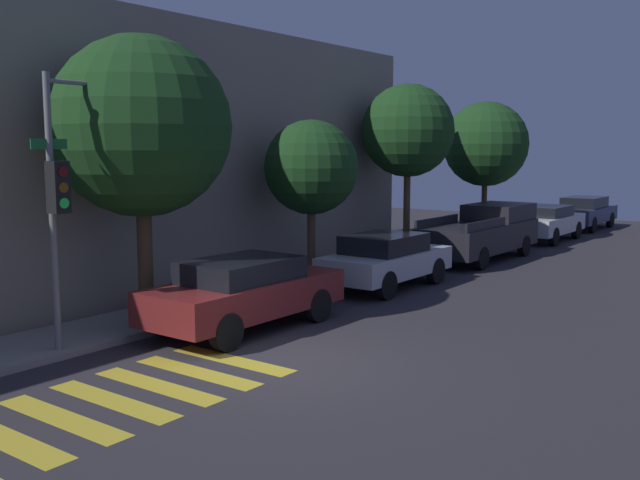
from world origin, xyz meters
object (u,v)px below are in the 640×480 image
at_px(sedan_near_corner, 245,291).
at_px(pickup_truck, 483,232).
at_px(traffic_light_pole, 72,170).
at_px(tree_midblock, 311,168).
at_px(tree_far_end, 408,131).
at_px(sedan_middle, 386,259).
at_px(tree_near_corner, 141,127).
at_px(sedan_far_end, 545,222).
at_px(sedan_tail_of_row, 585,212).
at_px(tree_behind_truck, 486,144).

bearing_deg(sedan_near_corner, pickup_truck, 0.00).
bearing_deg(traffic_light_pole, pickup_truck, -4.85).
height_order(traffic_light_pole, tree_midblock, traffic_light_pole).
bearing_deg(traffic_light_pole, tree_far_end, 2.38).
height_order(sedan_near_corner, tree_far_end, tree_far_end).
distance_m(sedan_middle, tree_near_corner, 7.63).
xyz_separation_m(tree_near_corner, tree_far_end, (10.86, -0.00, 0.14)).
height_order(sedan_far_end, sedan_tail_of_row, sedan_tail_of_row).
height_order(sedan_middle, tree_near_corner, tree_near_corner).
distance_m(traffic_light_pole, sedan_tail_of_row, 26.50).
distance_m(traffic_light_pole, tree_near_corner, 2.23).
xyz_separation_m(tree_near_corner, tree_behind_truck, (17.03, 0.00, -0.25)).
bearing_deg(sedan_near_corner, sedan_far_end, 0.00).
height_order(tree_near_corner, tree_behind_truck, tree_near_corner).
distance_m(sedan_middle, tree_behind_truck, 11.03).
height_order(sedan_tail_of_row, tree_far_end, tree_far_end).
xyz_separation_m(sedan_near_corner, sedan_tail_of_row, (23.28, 0.00, 0.00)).
relative_size(sedan_near_corner, pickup_truck, 0.79).
distance_m(sedan_near_corner, tree_near_corner, 3.94).
xyz_separation_m(sedan_middle, tree_midblock, (-0.92, 1.80, 2.42)).
bearing_deg(sedan_far_end, sedan_middle, 180.00).
distance_m(tree_far_end, tree_behind_truck, 6.18).
distance_m(tree_near_corner, tree_far_end, 10.86).
distance_m(traffic_light_pole, pickup_truck, 15.18).
relative_size(traffic_light_pole, sedan_middle, 1.19).
bearing_deg(tree_near_corner, traffic_light_pole, -165.09).
height_order(traffic_light_pole, tree_far_end, tree_far_end).
relative_size(pickup_truck, sedan_tail_of_row, 1.23).
bearing_deg(traffic_light_pole, sedan_tail_of_row, -2.75).
bearing_deg(sedan_tail_of_row, tree_near_corner, 175.76).
height_order(sedan_far_end, tree_behind_truck, tree_behind_truck).
distance_m(sedan_tail_of_row, tree_near_corner, 24.63).
relative_size(sedan_near_corner, sedan_middle, 1.07).
xyz_separation_m(sedan_middle, tree_near_corner, (-6.61, 1.80, 3.36)).
xyz_separation_m(sedan_far_end, tree_midblock, (-13.31, 1.80, 2.42)).
bearing_deg(tree_midblock, sedan_tail_of_row, -5.52).
distance_m(sedan_tail_of_row, tree_far_end, 14.03).
height_order(sedan_middle, tree_behind_truck, tree_behind_truck).
distance_m(pickup_truck, tree_far_end, 4.33).
bearing_deg(tree_behind_truck, sedan_far_end, -42.41).
height_order(sedan_middle, tree_far_end, tree_far_end).
bearing_deg(pickup_truck, tree_near_corner, 172.05).
bearing_deg(tree_near_corner, sedan_far_end, -5.42).
xyz_separation_m(pickup_truck, tree_behind_truck, (4.11, 1.80, 2.96)).
distance_m(tree_near_corner, tree_midblock, 5.77).
bearing_deg(sedan_near_corner, tree_midblock, 21.26).
height_order(sedan_near_corner, tree_near_corner, tree_near_corner).
bearing_deg(sedan_near_corner, sedan_middle, 0.00).
xyz_separation_m(sedan_near_corner, pickup_truck, (11.86, 0.00, 0.13)).
relative_size(tree_near_corner, tree_far_end, 1.03).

